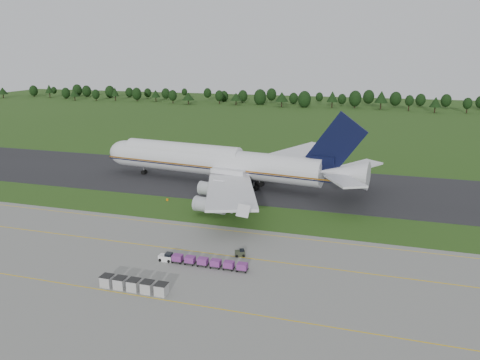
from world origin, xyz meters
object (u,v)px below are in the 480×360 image
(aircraft, at_px, (220,162))
(edge_markers, at_px, (203,203))
(baggage_train, at_px, (201,261))
(uld_row, at_px, (134,285))
(utility_cart, at_px, (240,253))

(aircraft, bearing_deg, edge_markers, -83.20)
(baggage_train, height_order, edge_markers, baggage_train)
(baggage_train, bearing_deg, uld_row, -121.67)
(aircraft, relative_size, baggage_train, 4.83)
(baggage_train, xyz_separation_m, uld_row, (-6.98, -11.32, 0.14))
(utility_cart, bearing_deg, edge_markers, 123.40)
(edge_markers, bearing_deg, utility_cart, -56.60)
(baggage_train, xyz_separation_m, utility_cart, (5.38, 5.82, -0.30))
(utility_cart, height_order, uld_row, uld_row)
(utility_cart, distance_m, uld_row, 21.14)
(baggage_train, bearing_deg, utility_cart, 47.25)
(uld_row, xyz_separation_m, edge_markers, (-5.03, 43.52, -0.72))
(aircraft, xyz_separation_m, baggage_train, (14.27, -51.10, -5.57))
(baggage_train, bearing_deg, aircraft, 105.60)
(aircraft, relative_size, uld_row, 7.00)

